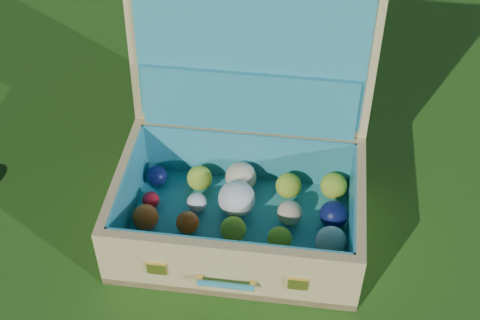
% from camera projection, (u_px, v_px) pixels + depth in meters
% --- Properties ---
extents(ground, '(60.00, 60.00, 0.00)m').
position_uv_depth(ground, '(242.00, 224.00, 1.52)').
color(ground, '#215114').
rests_on(ground, ground).
extents(suitcase, '(0.56, 0.46, 0.51)m').
position_uv_depth(suitcase, '(245.00, 165.00, 1.45)').
color(suitcase, '#DEBF77').
rests_on(suitcase, ground).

